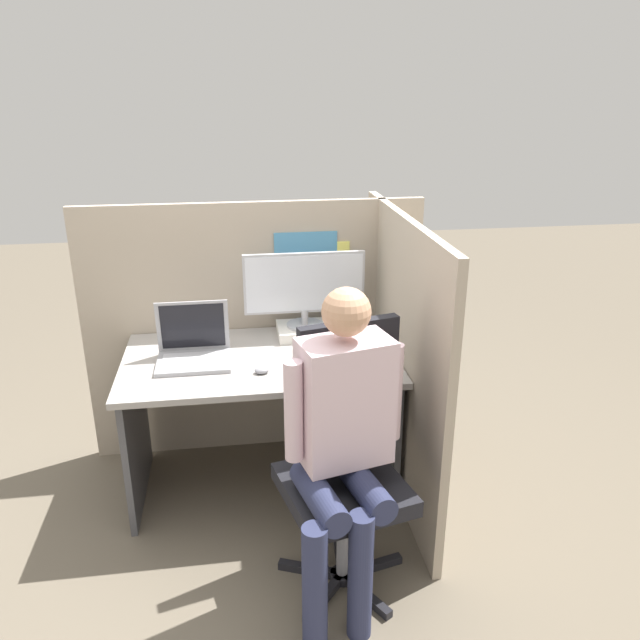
# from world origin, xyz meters

# --- Properties ---
(ground_plane) EXTENTS (12.00, 12.00, 0.00)m
(ground_plane) POSITION_xyz_m (0.00, 0.00, 0.00)
(ground_plane) COLOR #665B4C
(cubicle_panel_back) EXTENTS (1.81, 0.05, 1.41)m
(cubicle_panel_back) POSITION_xyz_m (0.00, 0.79, 0.71)
(cubicle_panel_back) COLOR tan
(cubicle_panel_back) RESTS_ON ground
(cubicle_panel_right) EXTENTS (0.04, 1.42, 1.41)m
(cubicle_panel_right) POSITION_xyz_m (0.68, 0.31, 0.70)
(cubicle_panel_right) COLOR tan
(cubicle_panel_right) RESTS_ON ground
(desk) EXTENTS (1.31, 0.77, 0.73)m
(desk) POSITION_xyz_m (0.00, 0.38, 0.54)
(desk) COLOR #9E9993
(desk) RESTS_ON ground
(paper_box) EXTENTS (0.29, 0.23, 0.05)m
(paper_box) POSITION_xyz_m (0.25, 0.63, 0.75)
(paper_box) COLOR white
(paper_box) RESTS_ON desk
(monitor) EXTENTS (0.62, 0.19, 0.39)m
(monitor) POSITION_xyz_m (0.25, 0.63, 1.00)
(monitor) COLOR #B2B2B7
(monitor) RESTS_ON paper_box
(laptop) EXTENTS (0.34, 0.26, 0.28)m
(laptop) POSITION_xyz_m (-0.31, 0.38, 0.78)
(laptop) COLOR #99999E
(laptop) RESTS_ON desk
(mouse) EXTENTS (0.07, 0.05, 0.03)m
(mouse) POSITION_xyz_m (-0.00, 0.20, 0.74)
(mouse) COLOR gray
(mouse) RESTS_ON desk
(stapler) EXTENTS (0.04, 0.15, 0.05)m
(stapler) POSITION_xyz_m (0.60, 0.39, 0.75)
(stapler) COLOR black
(stapler) RESTS_ON desk
(carrot_toy) EXTENTS (0.05, 0.15, 0.05)m
(carrot_toy) POSITION_xyz_m (0.22, 0.13, 0.75)
(carrot_toy) COLOR orange
(carrot_toy) RESTS_ON desk
(office_chair) EXTENTS (0.56, 0.61, 1.07)m
(office_chair) POSITION_xyz_m (0.31, -0.24, 0.55)
(office_chair) COLOR black
(office_chair) RESTS_ON ground
(person) EXTENTS (0.47, 0.51, 1.30)m
(person) POSITION_xyz_m (0.27, -0.41, 0.75)
(person) COLOR #282D4C
(person) RESTS_ON ground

